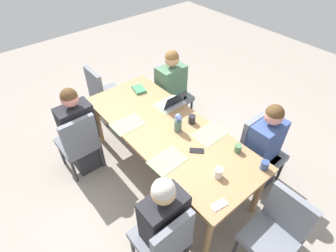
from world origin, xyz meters
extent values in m
plane|color=gray|center=(0.00, 0.00, 0.00)|extent=(10.00, 10.00, 0.00)
cube|color=#9E754C|center=(0.00, 0.00, 0.73)|extent=(2.29, 0.93, 0.04)
cylinder|color=#9E754C|center=(-1.06, -0.39, 0.36)|extent=(0.07, 0.07, 0.71)
cylinder|color=#9E754C|center=(1.06, -0.39, 0.36)|extent=(0.07, 0.07, 0.71)
cylinder|color=#9E754C|center=(-1.06, 0.39, 0.36)|extent=(0.07, 0.07, 0.71)
cylinder|color=#9E754C|center=(1.06, 0.39, 0.36)|extent=(0.07, 0.07, 0.71)
cube|color=slate|center=(0.80, -0.77, 0.41)|extent=(0.44, 0.44, 0.08)
cube|color=slate|center=(0.99, -0.77, 0.68)|extent=(0.06, 0.42, 0.45)
cylinder|color=#333338|center=(0.61, -0.96, 0.18)|extent=(0.04, 0.04, 0.37)
cylinder|color=#333338|center=(0.61, -0.58, 0.18)|extent=(0.04, 0.04, 0.37)
cylinder|color=#333338|center=(0.99, -0.58, 0.18)|extent=(0.04, 0.04, 0.37)
cube|color=#2D2D33|center=(0.80, -0.71, 0.23)|extent=(0.36, 0.34, 0.45)
cube|color=#232328|center=(0.80, -0.71, 0.70)|extent=(0.24, 0.40, 0.50)
sphere|color=tan|center=(0.80, -0.71, 1.07)|extent=(0.20, 0.20, 0.20)
sphere|color=beige|center=(0.80, -0.71, 1.10)|extent=(0.19, 0.19, 0.19)
cube|color=slate|center=(-0.82, -0.80, 0.41)|extent=(0.44, 0.44, 0.08)
cube|color=slate|center=(-0.63, -0.80, 0.68)|extent=(0.06, 0.42, 0.45)
cylinder|color=#333338|center=(-1.01, -0.99, 0.18)|extent=(0.04, 0.04, 0.37)
cylinder|color=#333338|center=(-1.01, -0.61, 0.18)|extent=(0.04, 0.04, 0.37)
cylinder|color=#333338|center=(-0.63, -0.99, 0.18)|extent=(0.04, 0.04, 0.37)
cylinder|color=#333338|center=(-0.63, -0.61, 0.18)|extent=(0.04, 0.04, 0.37)
cube|color=#2D2D33|center=(-0.82, -0.74, 0.23)|extent=(0.36, 0.34, 0.45)
cube|color=#232328|center=(-0.82, -0.74, 0.70)|extent=(0.24, 0.40, 0.50)
sphere|color=#E0867B|center=(-0.82, -0.74, 1.07)|extent=(0.20, 0.20, 0.20)
sphere|color=#51381E|center=(-0.82, -0.74, 1.10)|extent=(0.19, 0.19, 0.19)
cube|color=slate|center=(-0.78, 0.78, 0.41)|extent=(0.44, 0.44, 0.08)
cube|color=slate|center=(-0.97, 0.78, 0.68)|extent=(0.06, 0.42, 0.45)
cylinder|color=#333338|center=(-0.59, 0.97, 0.18)|extent=(0.04, 0.04, 0.37)
cylinder|color=#333338|center=(-0.59, 0.59, 0.18)|extent=(0.04, 0.04, 0.37)
cylinder|color=#333338|center=(-0.97, 0.97, 0.18)|extent=(0.04, 0.04, 0.37)
cylinder|color=#333338|center=(-0.97, 0.59, 0.18)|extent=(0.04, 0.04, 0.37)
cube|color=#2D2D33|center=(-0.78, 0.72, 0.23)|extent=(0.36, 0.34, 0.45)
cube|color=#4C7556|center=(-0.78, 0.72, 0.70)|extent=(0.24, 0.40, 0.50)
sphere|color=tan|center=(-0.78, 0.72, 1.07)|extent=(0.20, 0.20, 0.20)
sphere|color=brown|center=(-0.78, 0.72, 1.10)|extent=(0.19, 0.19, 0.19)
cube|color=slate|center=(0.80, 0.80, 0.41)|extent=(0.44, 0.44, 0.08)
cube|color=slate|center=(0.61, 0.80, 0.68)|extent=(0.06, 0.42, 0.45)
cylinder|color=#333338|center=(0.99, 0.99, 0.18)|extent=(0.04, 0.04, 0.37)
cylinder|color=#333338|center=(0.99, 0.61, 0.18)|extent=(0.04, 0.04, 0.37)
cylinder|color=#333338|center=(0.61, 0.99, 0.18)|extent=(0.04, 0.04, 0.37)
cylinder|color=#333338|center=(0.61, 0.61, 0.18)|extent=(0.04, 0.04, 0.37)
cube|color=#2D2D33|center=(0.80, 0.74, 0.23)|extent=(0.36, 0.34, 0.45)
cube|color=#384C84|center=(0.80, 0.74, 0.70)|extent=(0.24, 0.40, 0.50)
sphere|color=#D98B81|center=(0.80, 0.74, 1.07)|extent=(0.20, 0.20, 0.20)
sphere|color=#51381E|center=(0.80, 0.74, 1.10)|extent=(0.19, 0.19, 0.19)
cube|color=slate|center=(-1.48, 0.03, 0.41)|extent=(0.44, 0.44, 0.08)
cube|color=slate|center=(-1.48, -0.16, 0.68)|extent=(0.42, 0.06, 0.45)
cylinder|color=#333338|center=(-1.67, 0.22, 0.18)|extent=(0.04, 0.04, 0.37)
cylinder|color=#333338|center=(-1.29, 0.22, 0.18)|extent=(0.04, 0.04, 0.37)
cylinder|color=#333338|center=(-1.67, -0.16, 0.18)|extent=(0.04, 0.04, 0.37)
cylinder|color=#333338|center=(-1.29, -0.16, 0.18)|extent=(0.04, 0.04, 0.37)
cube|color=slate|center=(1.45, 0.00, 0.41)|extent=(0.44, 0.44, 0.08)
cube|color=slate|center=(1.45, 0.19, 0.68)|extent=(0.42, 0.06, 0.45)
cylinder|color=#333338|center=(1.26, -0.19, 0.18)|extent=(0.04, 0.04, 0.37)
cylinder|color=#333338|center=(1.26, 0.19, 0.18)|extent=(0.04, 0.04, 0.37)
cylinder|color=#4C6B60|center=(0.09, 0.07, 0.83)|extent=(0.09, 0.09, 0.16)
sphere|color=#6B7FD1|center=(0.11, 0.07, 0.95)|extent=(0.06, 0.06, 0.06)
cylinder|color=#477A3D|center=(0.11, 0.07, 0.93)|extent=(0.01, 0.01, 0.04)
sphere|color=#6B7FD1|center=(0.08, 0.08, 0.96)|extent=(0.05, 0.05, 0.05)
cylinder|color=#477A3D|center=(0.08, 0.08, 0.93)|extent=(0.01, 0.01, 0.05)
sphere|color=#6B7FD1|center=(0.09, 0.07, 0.95)|extent=(0.07, 0.07, 0.07)
cylinder|color=#477A3D|center=(0.09, 0.07, 0.93)|extent=(0.01, 0.01, 0.05)
cube|color=#7FAD70|center=(0.36, -0.31, 0.75)|extent=(0.28, 0.37, 0.00)
cube|color=#7FAD70|center=(-0.37, -0.31, 0.75)|extent=(0.26, 0.36, 0.00)
cube|color=#7FAD70|center=(-0.35, 0.31, 0.75)|extent=(0.28, 0.37, 0.00)
cube|color=#7FAD70|center=(0.36, 0.31, 0.75)|extent=(0.27, 0.37, 0.00)
cube|color=silver|center=(-0.33, 0.33, 0.76)|extent=(0.22, 0.32, 0.02)
cube|color=black|center=(-0.25, 0.33, 0.86)|extent=(0.08, 0.31, 0.19)
cylinder|color=#33477A|center=(1.04, 0.36, 0.80)|extent=(0.08, 0.08, 0.09)
cylinder|color=white|center=(0.82, -0.06, 0.80)|extent=(0.08, 0.08, 0.10)
cylinder|color=#47704C|center=(0.73, 0.34, 0.79)|extent=(0.07, 0.07, 0.09)
cylinder|color=#232328|center=(0.09, 0.29, 0.80)|extent=(0.08, 0.08, 0.10)
cube|color=#3D7F56|center=(-0.86, 0.20, 0.77)|extent=(0.22, 0.18, 0.03)
cube|color=black|center=(0.45, 0.02, 0.76)|extent=(0.16, 0.16, 0.01)
cube|color=silver|center=(1.04, -0.28, 0.76)|extent=(0.10, 0.16, 0.01)
camera|label=1|loc=(1.75, -1.45, 2.83)|focal=28.93mm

